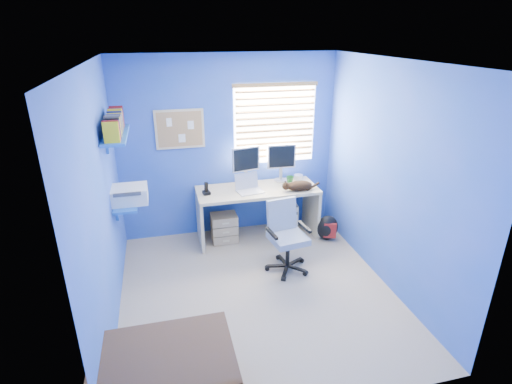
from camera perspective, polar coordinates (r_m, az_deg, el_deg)
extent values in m
cube|color=gray|center=(4.68, 0.14, -13.99)|extent=(3.00, 3.20, 0.00)
cube|color=white|center=(3.78, 0.18, 18.17)|extent=(3.00, 3.20, 0.00)
cube|color=blue|center=(5.55, -3.89, 6.35)|extent=(3.00, 0.01, 2.50)
cube|color=blue|center=(2.72, 8.56, -12.02)|extent=(3.00, 0.01, 2.50)
cube|color=blue|center=(4.01, -21.15, -1.63)|extent=(0.01, 3.20, 2.50)
cube|color=blue|center=(4.64, 18.42, 1.99)|extent=(0.01, 3.20, 2.50)
cube|color=beige|center=(5.61, 0.20, -3.04)|extent=(1.65, 0.65, 0.74)
cube|color=silver|center=(5.31, -0.88, 1.11)|extent=(0.37, 0.32, 0.22)
cube|color=silver|center=(5.54, -1.49, 3.77)|extent=(0.42, 0.20, 0.54)
cube|color=silver|center=(5.67, 3.59, 4.17)|extent=(0.41, 0.14, 0.54)
cube|color=black|center=(5.29, -7.13, 0.54)|extent=(0.11, 0.12, 0.17)
imported|color=#1D6624|center=(5.66, 4.87, 1.74)|extent=(0.10, 0.09, 0.10)
cylinder|color=silver|center=(5.82, 6.08, 2.13)|extent=(0.13, 0.13, 0.07)
ellipsoid|color=black|center=(5.42, 6.20, 0.91)|extent=(0.36, 0.19, 0.13)
cube|color=beige|center=(5.90, 4.57, -3.34)|extent=(0.22, 0.45, 0.45)
cube|color=tan|center=(5.60, -4.55, -5.09)|extent=(0.35, 0.28, 0.41)
cube|color=yellow|center=(5.74, 3.83, -5.28)|extent=(0.03, 0.17, 0.24)
ellipsoid|color=black|center=(5.72, 10.16, -5.03)|extent=(0.37, 0.33, 0.36)
cube|color=brown|center=(3.49, -12.83, -24.75)|extent=(1.03, 0.74, 0.50)
cylinder|color=black|center=(5.05, 4.48, -10.64)|extent=(0.57, 0.57, 0.06)
cylinder|color=black|center=(4.95, 4.54, -8.71)|extent=(0.06, 0.06, 0.34)
cube|color=#7D89AF|center=(4.84, 4.62, -6.60)|extent=(0.46, 0.46, 0.08)
cube|color=#7D89AF|center=(4.89, 3.68, -3.17)|extent=(0.38, 0.11, 0.39)
cube|color=white|center=(5.61, 2.68, 9.72)|extent=(1.15, 0.01, 1.10)
cube|color=#A67438|center=(5.59, 2.77, 9.65)|extent=(1.10, 0.03, 1.00)
cube|color=beige|center=(5.39, -10.83, 8.81)|extent=(0.64, 0.02, 0.52)
cube|color=tan|center=(5.38, -10.83, 8.80)|extent=(0.58, 0.01, 0.46)
cube|color=blue|center=(4.80, -18.07, -1.54)|extent=(0.26, 0.55, 0.03)
cube|color=silver|center=(4.76, -17.74, -0.34)|extent=(0.42, 0.34, 0.18)
cube|color=blue|center=(4.56, -19.40, 7.69)|extent=(0.24, 0.90, 0.03)
cube|color=navy|center=(4.53, -19.73, 9.20)|extent=(0.15, 0.80, 0.22)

